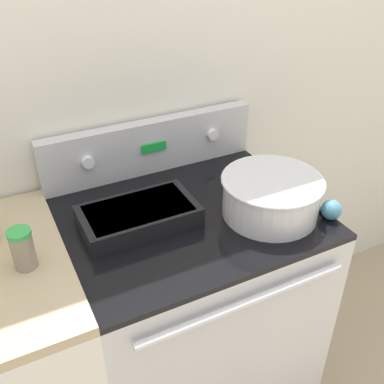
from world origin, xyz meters
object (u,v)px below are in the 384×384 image
(ladle, at_px, (326,207))
(spice_jar_green_cap, at_px, (23,249))
(mixing_bowl, at_px, (271,194))
(casserole_dish, at_px, (139,215))

(ladle, height_order, spice_jar_green_cap, spice_jar_green_cap)
(mixing_bowl, bearing_deg, spice_jar_green_cap, 173.86)
(mixing_bowl, relative_size, spice_jar_green_cap, 2.70)
(ladle, xyz_separation_m, spice_jar_green_cap, (-0.87, 0.16, 0.04))
(ladle, bearing_deg, casserole_dish, 157.88)
(casserole_dish, height_order, spice_jar_green_cap, spice_jar_green_cap)
(mixing_bowl, relative_size, ladle, 1.08)
(spice_jar_green_cap, bearing_deg, casserole_dish, 9.45)
(casserole_dish, bearing_deg, mixing_bowl, -19.27)
(casserole_dish, bearing_deg, spice_jar_green_cap, -170.55)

